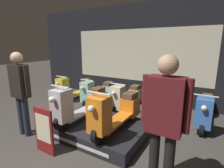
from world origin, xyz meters
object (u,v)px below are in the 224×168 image
object	(u,v)px
scooter_backrow_3	(162,103)
person_left_browsing	(20,88)
scooter_display_left	(82,104)
scooter_backrow_4	(205,111)
price_sign_board	(44,131)
person_right_browsing	(164,116)
scooter_display_right	(117,112)
scooter_backrow_2	(127,97)
scooter_backrow_0	(75,88)
scooter_backrow_1	(99,92)

from	to	relation	value
scooter_backrow_3	person_left_browsing	xyz separation A→B (m)	(-2.24, -2.52, 0.67)
scooter_display_left	scooter_backrow_3	size ratio (longest dim) A/B	1.00
scooter_backrow_4	price_sign_board	bearing A→B (deg)	-130.73
person_right_browsing	scooter_backrow_3	bearing A→B (deg)	105.18
scooter_display_right	person_left_browsing	xyz separation A→B (m)	(-1.80, -0.82, 0.42)
person_left_browsing	scooter_backrow_2	bearing A→B (deg)	64.53
scooter_backrow_4	price_sign_board	distance (m)	3.61
scooter_backrow_0	price_sign_board	xyz separation A→B (m)	(1.80, -2.73, 0.07)
person_right_browsing	scooter_backrow_1	bearing A→B (deg)	137.58
scooter_display_right	scooter_backrow_4	size ratio (longest dim) A/B	1.00
scooter_backrow_1	scooter_backrow_3	bearing A→B (deg)	0.00
scooter_backrow_1	person_left_browsing	xyz separation A→B (m)	(-0.16, -2.52, 0.67)
person_left_browsing	scooter_display_left	bearing A→B (deg)	41.85
scooter_backrow_0	scooter_backrow_1	xyz separation A→B (m)	(1.04, 0.00, 0.00)
scooter_display_right	scooter_backrow_1	distance (m)	2.38
scooter_display_left	scooter_backrow_3	xyz separation A→B (m)	(1.33, 1.70, -0.25)
scooter_display_left	scooter_backrow_0	distance (m)	2.48
person_right_browsing	scooter_display_left	bearing A→B (deg)	157.82
scooter_display_left	person_left_browsing	size ratio (longest dim) A/B	0.95
scooter_backrow_2	scooter_backrow_3	xyz separation A→B (m)	(1.04, 0.00, 0.00)
scooter_backrow_2	scooter_backrow_4	distance (m)	2.08
scooter_backrow_2	person_right_browsing	distance (m)	3.14
person_left_browsing	person_right_browsing	bearing A→B (deg)	0.00
scooter_display_left	scooter_backrow_0	world-z (taller)	scooter_display_left
scooter_backrow_1	scooter_backrow_3	world-z (taller)	same
person_left_browsing	scooter_display_right	bearing A→B (deg)	24.45
scooter_display_left	person_right_browsing	distance (m)	2.22
person_left_browsing	price_sign_board	size ratio (longest dim) A/B	2.10
scooter_backrow_0	price_sign_board	size ratio (longest dim) A/B	2.00
scooter_backrow_1	person_right_browsing	xyz separation A→B (m)	(2.76, -2.52, 0.72)
scooter_backrow_1	price_sign_board	bearing A→B (deg)	-74.46
scooter_display_left	price_sign_board	xyz separation A→B (m)	(0.01, -1.03, -0.19)
person_right_browsing	price_sign_board	size ratio (longest dim) A/B	2.15
scooter_backrow_0	price_sign_board	distance (m)	3.27
scooter_backrow_0	scooter_backrow_2	world-z (taller)	same
scooter_backrow_3	scooter_backrow_4	distance (m)	1.04
scooter_backrow_2	scooter_backrow_3	distance (m)	1.04
scooter_backrow_1	scooter_backrow_4	xyz separation A→B (m)	(3.12, 0.00, 0.00)
scooter_display_right	person_right_browsing	size ratio (longest dim) A/B	0.93
scooter_backrow_1	person_right_browsing	world-z (taller)	person_right_browsing
person_left_browsing	price_sign_board	xyz separation A→B (m)	(0.92, -0.21, -0.61)
scooter_backrow_4	person_right_browsing	size ratio (longest dim) A/B	0.93
scooter_backrow_1	scooter_display_right	bearing A→B (deg)	-46.10
scooter_backrow_3	scooter_display_left	bearing A→B (deg)	-127.88
scooter_backrow_0	person_left_browsing	size ratio (longest dim) A/B	0.95
scooter_backrow_3	scooter_backrow_4	xyz separation A→B (m)	(1.04, 0.00, 0.00)
person_right_browsing	price_sign_board	distance (m)	2.11
scooter_backrow_2	scooter_backrow_3	world-z (taller)	same
person_left_browsing	price_sign_board	bearing A→B (deg)	-12.88
scooter_display_left	scooter_backrow_2	world-z (taller)	scooter_display_left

